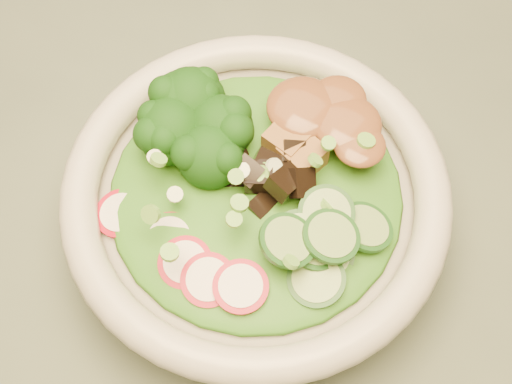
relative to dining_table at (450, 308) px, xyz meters
The scene contains 10 objects.
dining_table is the anchor object (origin of this frame).
salad_bowl 0.23m from the dining_table, 152.26° to the right, with size 0.26×0.26×0.07m.
lettuce_bed 0.24m from the dining_table, 152.26° to the right, with size 0.20×0.20×0.02m, color #316515.
broccoli_florets 0.29m from the dining_table, 160.87° to the right, with size 0.08×0.07×0.04m, color black, non-canonical shape.
radish_slices 0.27m from the dining_table, 137.50° to the right, with size 0.11×0.04×0.02m, color #A30C20, non-canonical shape.
cucumber_slices 0.22m from the dining_table, 134.71° to the right, with size 0.07×0.07×0.03m, color #84B162, non-canonical shape.
mushroom_heap 0.25m from the dining_table, 155.62° to the right, with size 0.07×0.07×0.04m, color black, non-canonical shape.
tofu_cubes 0.23m from the dining_table, behind, with size 0.09×0.06×0.03m, color olive, non-canonical shape.
peanut_sauce 0.24m from the dining_table, behind, with size 0.07×0.05×0.02m, color brown.
scallion_garnish 0.26m from the dining_table, 152.26° to the right, with size 0.18×0.18×0.02m, color #6CB03E, non-canonical shape.
Camera 1 is at (-0.02, -0.26, 1.22)m, focal length 50.00 mm.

